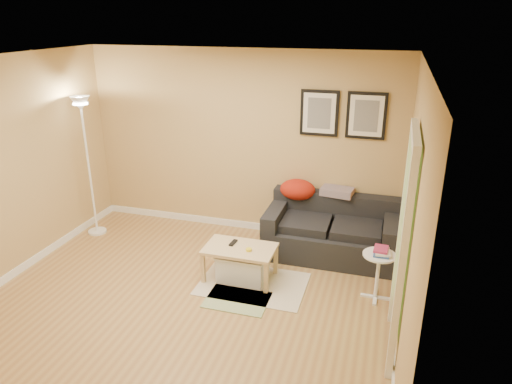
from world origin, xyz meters
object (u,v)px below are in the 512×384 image
at_px(sofa, 331,229).
at_px(floor_lamp, 89,171).
at_px(book_stack, 382,251).
at_px(storage_bin, 243,266).
at_px(coffee_table, 240,263).
at_px(side_table, 377,276).

height_order(sofa, floor_lamp, floor_lamp).
relative_size(sofa, book_stack, 7.66).
distance_m(sofa, floor_lamp, 3.44).
bearing_deg(book_stack, storage_bin, 176.68).
distance_m(sofa, coffee_table, 1.34).
relative_size(side_table, book_stack, 2.52).
bearing_deg(floor_lamp, sofa, 5.19).
xyz_separation_m(storage_bin, book_stack, (1.57, 0.06, 0.42)).
bearing_deg(floor_lamp, side_table, -8.22).
bearing_deg(book_stack, coffee_table, 176.01).
distance_m(side_table, book_stack, 0.32).
bearing_deg(floor_lamp, coffee_table, -14.20).
xyz_separation_m(sofa, coffee_table, (-0.96, -0.92, -0.17)).
relative_size(side_table, floor_lamp, 0.28).
bearing_deg(storage_bin, floor_lamp, 165.65).
distance_m(sofa, storage_bin, 1.33).
distance_m(book_stack, floor_lamp, 4.09).
xyz_separation_m(side_table, floor_lamp, (-4.02, 0.58, 0.67)).
distance_m(coffee_table, storage_bin, 0.06).
relative_size(storage_bin, side_table, 1.03).
height_order(coffee_table, floor_lamp, floor_lamp).
height_order(book_stack, floor_lamp, floor_lamp).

